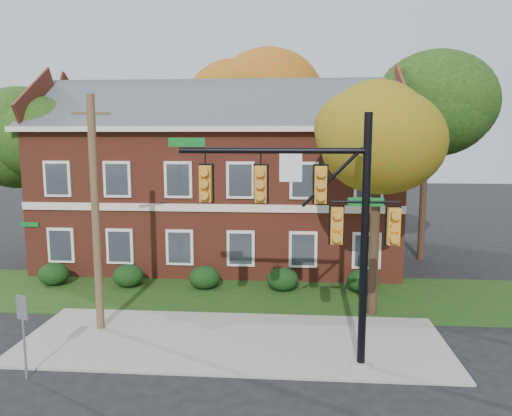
# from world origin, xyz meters

# --- Properties ---
(ground) EXTENTS (120.00, 120.00, 0.00)m
(ground) POSITION_xyz_m (0.00, 0.00, 0.00)
(ground) COLOR black
(ground) RESTS_ON ground
(sidewalk) EXTENTS (14.00, 5.00, 0.08)m
(sidewalk) POSITION_xyz_m (0.00, 1.00, 0.04)
(sidewalk) COLOR gray
(sidewalk) RESTS_ON ground
(grass_strip) EXTENTS (30.00, 6.00, 0.04)m
(grass_strip) POSITION_xyz_m (0.00, 6.00, 0.02)
(grass_strip) COLOR #193811
(grass_strip) RESTS_ON ground
(apartment_building) EXTENTS (18.80, 8.80, 9.74)m
(apartment_building) POSITION_xyz_m (-2.00, 11.95, 4.99)
(apartment_building) COLOR maroon
(apartment_building) RESTS_ON ground
(hedge_far_left) EXTENTS (1.40, 1.26, 1.05)m
(hedge_far_left) POSITION_xyz_m (-9.00, 6.70, 0.53)
(hedge_far_left) COLOR black
(hedge_far_left) RESTS_ON ground
(hedge_left) EXTENTS (1.40, 1.26, 1.05)m
(hedge_left) POSITION_xyz_m (-5.50, 6.70, 0.53)
(hedge_left) COLOR black
(hedge_left) RESTS_ON ground
(hedge_center) EXTENTS (1.40, 1.26, 1.05)m
(hedge_center) POSITION_xyz_m (-2.00, 6.70, 0.53)
(hedge_center) COLOR black
(hedge_center) RESTS_ON ground
(hedge_right) EXTENTS (1.40, 1.26, 1.05)m
(hedge_right) POSITION_xyz_m (1.50, 6.70, 0.53)
(hedge_right) COLOR black
(hedge_right) RESTS_ON ground
(hedge_far_right) EXTENTS (1.40, 1.26, 1.05)m
(hedge_far_right) POSITION_xyz_m (5.00, 6.70, 0.53)
(hedge_far_right) COLOR black
(hedge_far_right) RESTS_ON ground
(tree_near_right) EXTENTS (4.50, 4.25, 8.58)m
(tree_near_right) POSITION_xyz_m (5.22, 3.87, 6.67)
(tree_near_right) COLOR black
(tree_near_right) RESTS_ON ground
(tree_left_rear) EXTENTS (5.40, 5.10, 8.88)m
(tree_left_rear) POSITION_xyz_m (-11.73, 10.84, 6.68)
(tree_left_rear) COLOR black
(tree_left_rear) RESTS_ON ground
(tree_right_rear) EXTENTS (6.30, 5.95, 10.62)m
(tree_right_rear) POSITION_xyz_m (9.31, 12.81, 8.12)
(tree_right_rear) COLOR black
(tree_right_rear) RESTS_ON ground
(tree_far_rear) EXTENTS (6.84, 6.46, 11.52)m
(tree_far_rear) POSITION_xyz_m (-0.66, 19.79, 8.84)
(tree_far_rear) COLOR black
(tree_far_rear) RESTS_ON ground
(traffic_signal) EXTENTS (6.67, 0.60, 7.45)m
(traffic_signal) POSITION_xyz_m (2.66, -0.54, 4.62)
(traffic_signal) COLOR gray
(traffic_signal) RESTS_ON ground
(utility_pole) EXTENTS (1.25, 0.43, 8.18)m
(utility_pole) POSITION_xyz_m (-4.80, 1.66, 4.15)
(utility_pole) COLOR brown
(utility_pole) RESTS_ON ground
(sign_post) EXTENTS (0.35, 0.13, 2.43)m
(sign_post) POSITION_xyz_m (-5.50, -2.00, 1.65)
(sign_post) COLOR slate
(sign_post) RESTS_ON ground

